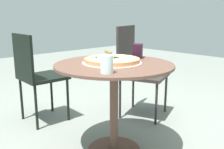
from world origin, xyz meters
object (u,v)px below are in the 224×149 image
object	(u,v)px
drinking_cup	(107,64)
patio_chair_near	(136,66)
pizza_server	(111,54)
patio_chair_far	(35,72)
pizza_on_tray	(112,60)
napkin_dispenser	(138,51)
patio_table	(114,85)

from	to	relation	value
drinking_cup	patio_chair_near	size ratio (longest dim) A/B	0.12
pizza_server	patio_chair_far	bearing A→B (deg)	14.01
pizza_on_tray	drinking_cup	size ratio (longest dim) A/B	4.06
pizza_on_tray	drinking_cup	distance (m)	0.35
pizza_server	napkin_dispenser	distance (m)	0.27
drinking_cup	pizza_server	bearing A→B (deg)	-46.40
patio_table	patio_chair_near	xyz separation A→B (m)	(0.39, -0.69, -0.01)
napkin_dispenser	patio_chair_near	xyz separation A→B (m)	(0.34, -0.38, -0.22)
patio_table	pizza_server	bearing A→B (deg)	-29.10
pizza_server	napkin_dispenser	size ratio (longest dim) A/B	1.89
drinking_cup	napkin_dispenser	world-z (taller)	napkin_dispenser
patio_chair_near	drinking_cup	bearing A→B (deg)	122.11
pizza_on_tray	patio_chair_near	distance (m)	0.79
drinking_cup	patio_table	bearing A→B (deg)	-51.67
pizza_on_tray	drinking_cup	bearing A→B (deg)	131.57
pizza_server	napkin_dispenser	world-z (taller)	napkin_dispenser
patio_chair_near	patio_chair_far	bearing A→B (deg)	58.95
patio_chair_near	patio_chair_far	world-z (taller)	patio_chair_near
patio_table	patio_chair_near	world-z (taller)	patio_chair_near
patio_chair_near	patio_table	bearing A→B (deg)	119.67
patio_chair_near	pizza_on_tray	bearing A→B (deg)	117.89
pizza_on_tray	napkin_dispenser	distance (m)	0.30
patio_table	pizza_server	world-z (taller)	pizza_server
drinking_cup	patio_chair_far	bearing A→B (deg)	-4.55
pizza_server	patio_chair_near	size ratio (longest dim) A/B	0.23
patio_table	pizza_server	xyz separation A→B (m)	(0.08, -0.05, 0.21)
napkin_dispenser	pizza_server	bearing A→B (deg)	-42.61
patio_chair_near	pizza_server	bearing A→B (deg)	115.66
patio_table	pizza_on_tray	size ratio (longest dim) A/B	1.96
napkin_dispenser	patio_table	bearing A→B (deg)	-26.00
napkin_dispenser	patio_chair_far	size ratio (longest dim) A/B	0.13
patio_table	napkin_dispenser	xyz separation A→B (m)	(0.05, -0.31, 0.21)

